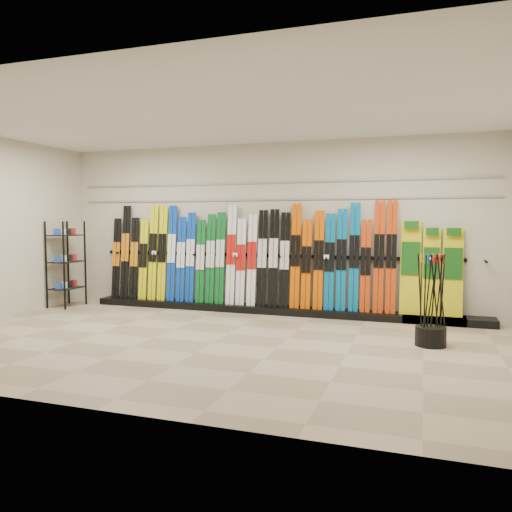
% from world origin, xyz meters
% --- Properties ---
extents(floor, '(8.00, 8.00, 0.00)m').
position_xyz_m(floor, '(0.00, 0.00, 0.00)').
color(floor, gray).
rests_on(floor, ground).
extents(back_wall, '(8.00, 0.00, 8.00)m').
position_xyz_m(back_wall, '(0.00, 2.50, 1.50)').
color(back_wall, beige).
rests_on(back_wall, floor).
extents(ceiling, '(8.00, 8.00, 0.00)m').
position_xyz_m(ceiling, '(0.00, 0.00, 3.00)').
color(ceiling, silver).
rests_on(ceiling, back_wall).
extents(ski_rack_base, '(8.00, 0.40, 0.12)m').
position_xyz_m(ski_rack_base, '(0.22, 2.28, 0.06)').
color(ski_rack_base, black).
rests_on(ski_rack_base, floor).
extents(skis, '(5.38, 0.20, 1.84)m').
position_xyz_m(skis, '(-0.43, 2.32, 0.96)').
color(skis, black).
rests_on(skis, ski_rack_base).
extents(snowboards, '(0.95, 0.23, 1.50)m').
position_xyz_m(snowboards, '(2.76, 2.35, 0.84)').
color(snowboards, gold).
rests_on(snowboards, ski_rack_base).
extents(accessory_rack, '(0.40, 0.60, 1.61)m').
position_xyz_m(accessory_rack, '(-3.75, 1.70, 0.81)').
color(accessory_rack, black).
rests_on(accessory_rack, floor).
extents(pole_bin, '(0.39, 0.39, 0.25)m').
position_xyz_m(pole_bin, '(2.76, 0.75, 0.12)').
color(pole_bin, black).
rests_on(pole_bin, floor).
extents(ski_poles, '(0.39, 0.27, 1.18)m').
position_xyz_m(ski_poles, '(2.77, 0.78, 0.61)').
color(ski_poles, black).
rests_on(ski_poles, pole_bin).
extents(slatwall_rail_0, '(7.60, 0.02, 0.03)m').
position_xyz_m(slatwall_rail_0, '(0.00, 2.48, 2.00)').
color(slatwall_rail_0, gray).
rests_on(slatwall_rail_0, back_wall).
extents(slatwall_rail_1, '(7.60, 0.02, 0.03)m').
position_xyz_m(slatwall_rail_1, '(0.00, 2.48, 2.30)').
color(slatwall_rail_1, gray).
rests_on(slatwall_rail_1, back_wall).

